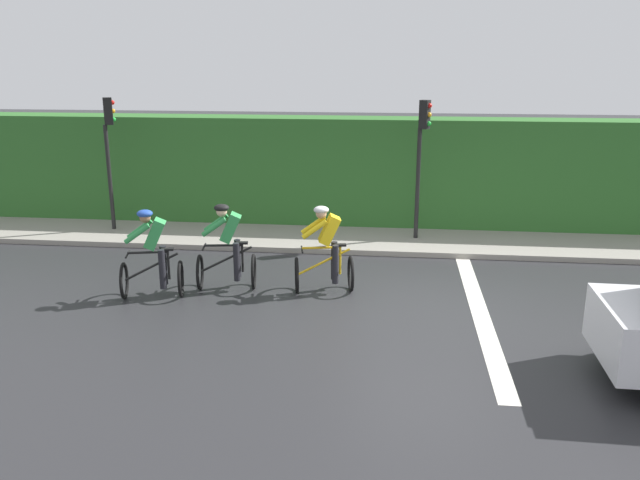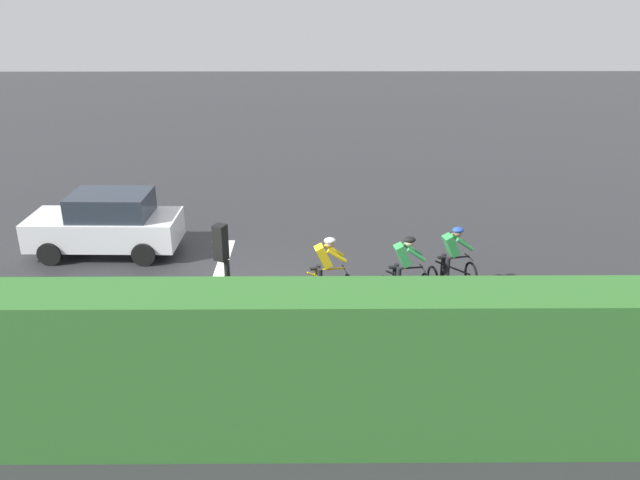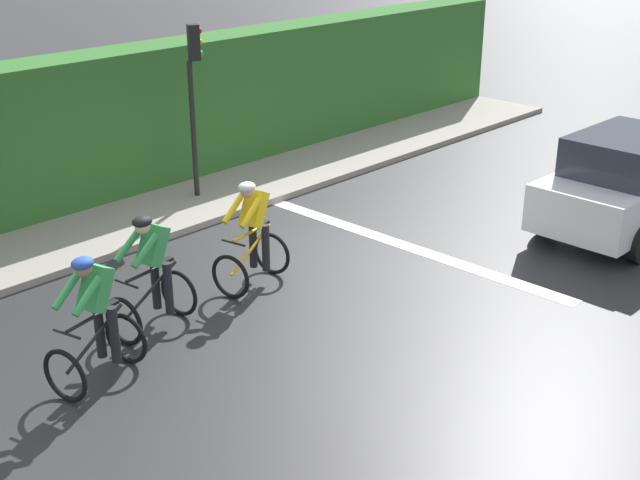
% 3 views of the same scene
% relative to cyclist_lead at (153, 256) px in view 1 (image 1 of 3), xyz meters
% --- Properties ---
extents(ground_plane, '(80.00, 80.00, 0.00)m').
position_rel_cyclist_lead_xyz_m(ground_plane, '(0.24, -4.89, -0.80)').
color(ground_plane, '#28282B').
extents(sidewalk_kerb, '(2.80, 25.93, 0.12)m').
position_rel_cyclist_lead_xyz_m(sidewalk_kerb, '(4.41, -2.89, -0.74)').
color(sidewalk_kerb, gray).
rests_on(sidewalk_kerb, ground).
extents(stone_wall_low, '(0.44, 25.93, 0.50)m').
position_rel_cyclist_lead_xyz_m(stone_wall_low, '(5.31, -2.89, -0.55)').
color(stone_wall_low, tan).
rests_on(stone_wall_low, ground).
extents(hedge_wall, '(1.10, 25.93, 2.80)m').
position_rel_cyclist_lead_xyz_m(hedge_wall, '(5.61, -2.89, 0.60)').
color(hedge_wall, '#2D6628').
rests_on(hedge_wall, ground).
extents(road_marking_stop_line, '(7.00, 0.30, 0.01)m').
position_rel_cyclist_lead_xyz_m(road_marking_stop_line, '(0.24, -5.87, -0.79)').
color(road_marking_stop_line, silver).
rests_on(road_marking_stop_line, ground).
extents(cyclist_lead, '(0.91, 1.21, 1.66)m').
position_rel_cyclist_lead_xyz_m(cyclist_lead, '(0.00, 0.00, 0.00)').
color(cyclist_lead, black).
rests_on(cyclist_lead, ground).
extents(cyclist_second, '(0.83, 1.17, 1.66)m').
position_rel_cyclist_lead_xyz_m(cyclist_second, '(0.59, -1.25, 0.00)').
color(cyclist_second, black).
rests_on(cyclist_second, ground).
extents(cyclist_mid, '(0.87, 1.19, 1.66)m').
position_rel_cyclist_lead_xyz_m(cyclist_mid, '(0.65, -3.10, 0.00)').
color(cyclist_mid, black).
rests_on(cyclist_mid, ground).
extents(traffic_light_near_crossing, '(0.27, 0.29, 3.34)m').
position_rel_cyclist_lead_xyz_m(traffic_light_near_crossing, '(4.19, -4.93, 1.43)').
color(traffic_light_near_crossing, black).
rests_on(traffic_light_near_crossing, ground).
extents(traffic_light_far_junction, '(0.26, 0.30, 3.34)m').
position_rel_cyclist_lead_xyz_m(traffic_light_far_junction, '(4.22, 2.55, 1.43)').
color(traffic_light_far_junction, black).
rests_on(traffic_light_far_junction, ground).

